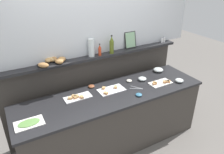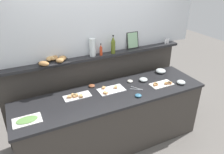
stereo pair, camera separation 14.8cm
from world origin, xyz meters
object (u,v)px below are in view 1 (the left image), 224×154
cold_cuts_platter (29,123)px  salt_shaker (162,40)px  glass_bowl_small (179,81)px  condiment_bowl_red (91,86)px  glass_bowl_large (142,79)px  hot_sauce_bottle (100,50)px  condiment_bowl_dark (129,81)px  sandwich_platter_side (161,83)px  pepper_shaker (164,40)px  olive_oil_bottle (112,45)px  sandwich_platter_rear (77,97)px  glass_bowl_medium (158,70)px  sandwich_platter_front (111,90)px  framed_picture (130,40)px  bread_basket (54,61)px  water_carafe (91,48)px  serving_tongs (137,88)px  condiment_bowl_cream (139,95)px

cold_cuts_platter → salt_shaker: bearing=14.1°
glass_bowl_small → condiment_bowl_red: bearing=158.0°
glass_bowl_large → hot_sauce_bottle: (-0.55, 0.33, 0.46)m
glass_bowl_large → condiment_bowl_dark: 0.21m
condiment_bowl_dark → hot_sauce_bottle: 0.64m
sandwich_platter_side → pepper_shaker: bearing=48.6°
condiment_bowl_dark → glass_bowl_small: bearing=-30.0°
cold_cuts_platter → olive_oil_bottle: size_ratio=1.15×
condiment_bowl_red → salt_shaker: bearing=7.0°
condiment_bowl_red → sandwich_platter_rear: bearing=-148.9°
condiment_bowl_dark → glass_bowl_medium: bearing=5.9°
glass_bowl_small → salt_shaker: size_ratio=1.45×
sandwich_platter_side → sandwich_platter_front: (-0.75, 0.19, -0.00)m
glass_bowl_small → cold_cuts_platter: bearing=177.9°
sandwich_platter_rear → pepper_shaker: (1.75, 0.35, 0.43)m
glass_bowl_large → framed_picture: size_ratio=0.48×
cold_cuts_platter → olive_oil_bottle: 1.57m
hot_sauce_bottle → bread_basket: (-0.67, 0.03, -0.04)m
olive_oil_bottle → water_carafe: olive_oil_bottle is taller
pepper_shaker → glass_bowl_medium: bearing=-139.8°
framed_picture → sandwich_platter_rear: bearing=-160.3°
olive_oil_bottle → salt_shaker: olive_oil_bottle is taller
bread_basket → glass_bowl_medium: bearing=-8.0°
glass_bowl_large → condiment_bowl_dark: glass_bowl_large is taller
condiment_bowl_red → sandwich_platter_side: bearing=-22.6°
salt_shaker → bread_basket: (-1.87, 0.00, -0.01)m
sandwich_platter_front → framed_picture: size_ratio=1.42×
sandwich_platter_side → sandwich_platter_front: size_ratio=0.92×
glass_bowl_medium → pepper_shaker: (0.27, 0.23, 0.42)m
condiment_bowl_dark → framed_picture: bearing=57.0°
serving_tongs → condiment_bowl_red: bearing=147.8°
sandwich_platter_front → serving_tongs: sandwich_platter_front is taller
glass_bowl_large → serving_tongs: 0.28m
condiment_bowl_dark → condiment_bowl_cream: 0.42m
glass_bowl_small → serving_tongs: 0.70m
cold_cuts_platter → serving_tongs: bearing=2.7°
sandwich_platter_front → hot_sauce_bottle: bearing=87.3°
condiment_bowl_dark → bread_basket: bearing=163.9°
glass_bowl_medium → water_carafe: size_ratio=0.62×
cold_cuts_platter → glass_bowl_large: glass_bowl_large is taller
glass_bowl_large → bread_basket: 1.34m
serving_tongs → bread_basket: (-1.00, 0.53, 0.44)m
bread_basket → framed_picture: size_ratio=1.62×
serving_tongs → water_carafe: size_ratio=0.62×
cold_cuts_platter → hot_sauce_bottle: size_ratio=1.81×
framed_picture → water_carafe: size_ratio=1.01×
sandwich_platter_side → hot_sauce_bottle: bearing=143.2°
sandwich_platter_front → condiment_bowl_cream: sandwich_platter_front is taller
glass_bowl_large → glass_bowl_small: 0.56m
condiment_bowl_red → framed_picture: (0.79, 0.21, 0.52)m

